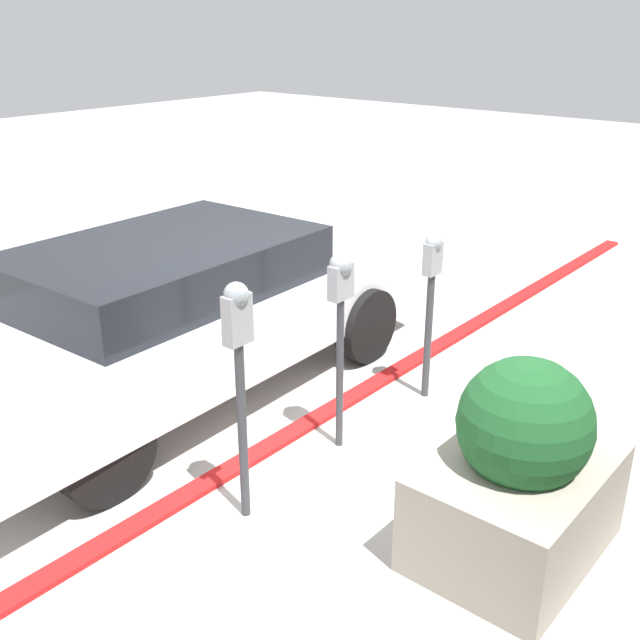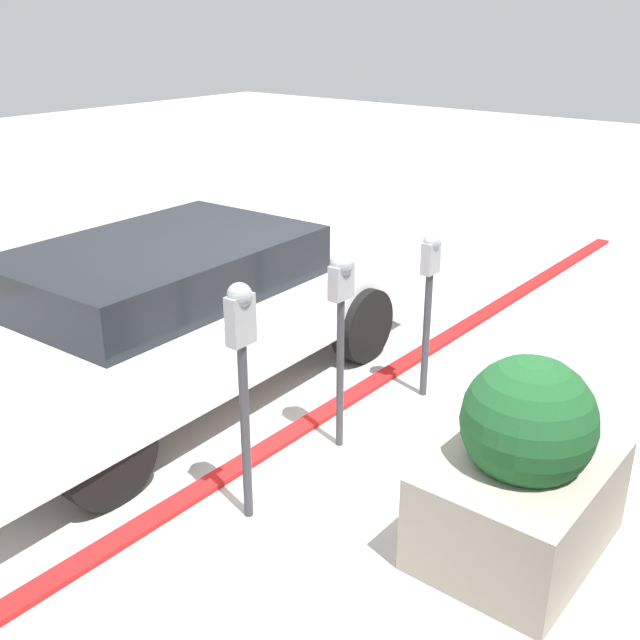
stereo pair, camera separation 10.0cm
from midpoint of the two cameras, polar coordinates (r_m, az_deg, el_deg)
The scene contains 7 objects.
ground_plane at distance 5.96m, azimuth -0.25°, elevation -8.52°, with size 40.00×40.00×0.00m, color #ADAAA3.
curb_strip at distance 6.00m, azimuth -0.84°, elevation -8.11°, with size 13.50×0.16×0.04m.
parking_meter_nearest at distance 4.51m, azimuth -5.57°, elevation -2.53°, with size 0.18×0.15×1.62m.
parking_meter_second at distance 5.29m, azimuth 2.13°, elevation 1.32°, with size 0.20×0.17×1.53m.
parking_meter_middle at distance 6.16m, azimuth 8.92°, elevation 2.67°, with size 0.17×0.14×1.44m.
planter_box at distance 4.65m, azimuth 15.51°, elevation -11.26°, with size 1.24×0.91×1.28m.
parked_car_front at distance 6.39m, azimuth -10.04°, elevation 0.84°, with size 4.73×1.98×1.37m.
Camera 1 is at (-3.88, -3.35, 3.05)m, focal length 42.00 mm.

